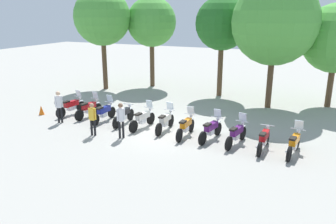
% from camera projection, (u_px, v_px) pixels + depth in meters
% --- Properties ---
extents(ground_plane, '(80.00, 80.00, 0.00)m').
position_uv_depth(ground_plane, '(164.00, 132.00, 16.99)').
color(ground_plane, '#9E9B93').
extents(motorcycle_0, '(0.68, 2.18, 1.37)m').
position_uv_depth(motorcycle_0, '(71.00, 106.00, 19.66)').
color(motorcycle_0, black).
rests_on(motorcycle_0, ground_plane).
extents(motorcycle_1, '(0.62, 2.19, 1.37)m').
position_uv_depth(motorcycle_1, '(89.00, 108.00, 19.20)').
color(motorcycle_1, black).
rests_on(motorcycle_1, ground_plane).
extents(motorcycle_2, '(0.62, 2.19, 1.37)m').
position_uv_depth(motorcycle_2, '(104.00, 112.00, 18.45)').
color(motorcycle_2, black).
rests_on(motorcycle_2, ground_plane).
extents(motorcycle_3, '(0.62, 2.19, 0.99)m').
position_uv_depth(motorcycle_3, '(124.00, 115.00, 18.00)').
color(motorcycle_3, black).
rests_on(motorcycle_3, ground_plane).
extents(motorcycle_4, '(0.66, 2.19, 1.37)m').
position_uv_depth(motorcycle_4, '(143.00, 119.00, 17.37)').
color(motorcycle_4, black).
rests_on(motorcycle_4, ground_plane).
extents(motorcycle_5, '(0.62, 2.19, 1.37)m').
position_uv_depth(motorcycle_5, '(165.00, 121.00, 16.98)').
color(motorcycle_5, black).
rests_on(motorcycle_5, ground_plane).
extents(motorcycle_6, '(0.62, 2.19, 1.37)m').
position_uv_depth(motorcycle_6, '(186.00, 126.00, 16.22)').
color(motorcycle_6, black).
rests_on(motorcycle_6, ground_plane).
extents(motorcycle_7, '(0.73, 2.17, 1.37)m').
position_uv_depth(motorcycle_7, '(211.00, 129.00, 15.79)').
color(motorcycle_7, black).
rests_on(motorcycle_7, ground_plane).
extents(motorcycle_8, '(0.72, 2.17, 1.37)m').
position_uv_depth(motorcycle_8, '(236.00, 134.00, 15.20)').
color(motorcycle_8, black).
rests_on(motorcycle_8, ground_plane).
extents(motorcycle_9, '(0.62, 2.19, 0.99)m').
position_uv_depth(motorcycle_9, '(264.00, 139.00, 14.62)').
color(motorcycle_9, black).
rests_on(motorcycle_9, ground_plane).
extents(motorcycle_10, '(0.68, 2.18, 1.37)m').
position_uv_depth(motorcycle_10, '(294.00, 143.00, 14.13)').
color(motorcycle_10, black).
rests_on(motorcycle_10, ground_plane).
extents(person_0, '(0.34, 0.33, 1.73)m').
position_uv_depth(person_0, '(121.00, 118.00, 15.86)').
color(person_0, black).
rests_on(person_0, ground_plane).
extents(person_1, '(0.41, 0.25, 1.63)m').
position_uv_depth(person_1, '(92.00, 117.00, 16.22)').
color(person_1, black).
rests_on(person_1, ground_plane).
extents(person_2, '(0.36, 0.33, 1.76)m').
position_uv_depth(person_2, '(59.00, 104.00, 18.06)').
color(person_2, black).
rests_on(person_2, ground_plane).
extents(tree_0, '(4.19, 4.19, 7.52)m').
position_uv_depth(tree_0, '(102.00, 17.00, 24.89)').
color(tree_0, brown).
rests_on(tree_0, ground_plane).
extents(tree_1, '(3.81, 3.81, 6.95)m').
position_uv_depth(tree_1, '(152.00, 22.00, 25.95)').
color(tree_1, brown).
rests_on(tree_1, ground_plane).
extents(tree_2, '(3.66, 3.66, 6.88)m').
position_uv_depth(tree_2, '(222.00, 24.00, 22.88)').
color(tree_2, brown).
rests_on(tree_2, ground_plane).
extents(tree_3, '(5.10, 5.10, 7.77)m').
position_uv_depth(tree_3, '(275.00, 22.00, 19.85)').
color(tree_3, brown).
rests_on(tree_3, ground_plane).
extents(traffic_cone, '(0.32, 0.32, 0.55)m').
position_uv_depth(traffic_cone, '(41.00, 110.00, 19.72)').
color(traffic_cone, orange).
rests_on(traffic_cone, ground_plane).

